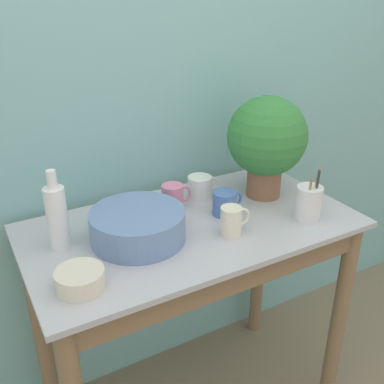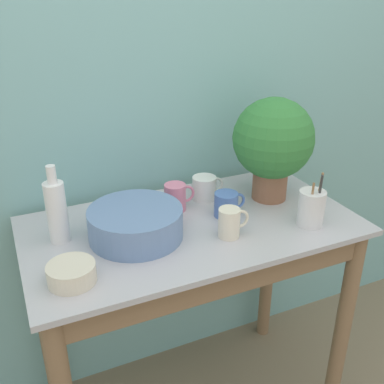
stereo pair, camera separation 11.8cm
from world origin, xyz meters
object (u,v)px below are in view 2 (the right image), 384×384
at_px(bowl_wash_large, 136,223).
at_px(bottle_tall, 57,210).
at_px(potted_plant, 273,142).
at_px(mug_pink, 176,197).
at_px(bowl_small_cream, 72,273).
at_px(utensil_cup, 311,208).
at_px(mug_cream, 230,223).
at_px(mug_blue, 227,204).
at_px(mug_white, 205,188).

bearing_deg(bowl_wash_large, bottle_tall, 160.34).
height_order(potted_plant, bottle_tall, potted_plant).
bearing_deg(potted_plant, bottle_tall, 179.20).
xyz_separation_m(bowl_wash_large, mug_pink, (0.19, 0.13, -0.00)).
bearing_deg(bottle_tall, bowl_small_cream, -91.84).
height_order(potted_plant, utensil_cup, potted_plant).
bearing_deg(potted_plant, bowl_small_cream, -163.95).
xyz_separation_m(bottle_tall, mug_cream, (0.51, -0.20, -0.06)).
relative_size(potted_plant, mug_pink, 3.34).
bearing_deg(utensil_cup, mug_cream, 171.15).
distance_m(mug_cream, bowl_small_cream, 0.52).
bearing_deg(mug_cream, bowl_small_cream, -175.82).
bearing_deg(bottle_tall, mug_blue, -7.16).
distance_m(bowl_wash_large, utensil_cup, 0.59).
xyz_separation_m(potted_plant, mug_pink, (-0.36, 0.06, -0.18)).
xyz_separation_m(bowl_wash_large, utensil_cup, (0.57, -0.16, 0.01)).
height_order(bowl_wash_large, mug_pink, bowl_wash_large).
height_order(mug_pink, utensil_cup, utensil_cup).
bearing_deg(bowl_wash_large, mug_cream, -23.10).
xyz_separation_m(bottle_tall, mug_white, (0.56, 0.08, -0.06)).
bearing_deg(mug_cream, utensil_cup, -8.85).
distance_m(bottle_tall, bowl_small_cream, 0.25).
bearing_deg(mug_blue, utensil_cup, -37.30).
distance_m(mug_cream, utensil_cup, 0.29).
relative_size(mug_white, bowl_small_cream, 0.93).
distance_m(bowl_wash_large, bottle_tall, 0.25).
relative_size(bottle_tall, mug_white, 2.05).
height_order(bottle_tall, mug_white, bottle_tall).
distance_m(bowl_wash_large, bowl_small_cream, 0.28).
bearing_deg(mug_pink, bowl_wash_large, -146.77).
relative_size(mug_cream, mug_pink, 0.94).
xyz_separation_m(bowl_wash_large, bottle_tall, (-0.23, 0.08, 0.06)).
bearing_deg(bottle_tall, mug_pink, 6.01).
bearing_deg(mug_white, utensil_cup, -54.08).
bearing_deg(bowl_small_cream, mug_pink, 33.46).
height_order(mug_cream, bowl_small_cream, mug_cream).
xyz_separation_m(potted_plant, bottle_tall, (-0.78, 0.01, -0.12)).
distance_m(bowl_wash_large, mug_white, 0.37).
bearing_deg(mug_blue, mug_white, 93.75).
relative_size(mug_blue, mug_white, 0.94).
height_order(bowl_wash_large, bowl_small_cream, bowl_wash_large).
distance_m(bottle_tall, mug_cream, 0.55).
distance_m(mug_blue, mug_white, 0.16).
bearing_deg(mug_cream, mug_blue, 65.85).
xyz_separation_m(mug_blue, utensil_cup, (0.23, -0.17, 0.02)).
bearing_deg(utensil_cup, bowl_small_cream, 179.50).
xyz_separation_m(mug_pink, mug_white, (0.14, 0.04, -0.01)).
height_order(mug_pink, mug_white, mug_pink).
xyz_separation_m(bottle_tall, mug_blue, (0.57, -0.07, -0.06)).
bearing_deg(bowl_small_cream, bottle_tall, 88.16).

